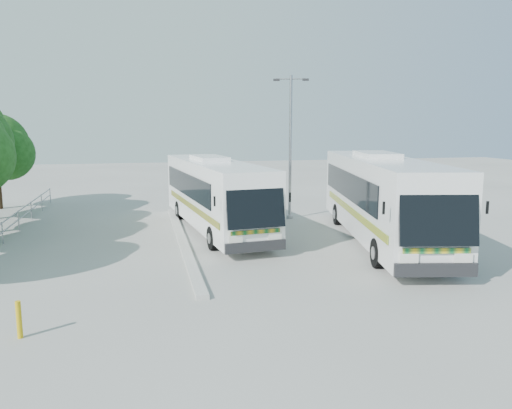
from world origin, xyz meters
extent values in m
plane|color=#A7A7A2|center=(0.00, 0.00, 0.00)|extent=(100.00, 100.00, 0.00)
cube|color=#B2B2AD|center=(-2.30, 2.00, 0.07)|extent=(0.40, 16.00, 0.15)
cylinder|color=gray|center=(-10.00, 4.00, 0.95)|extent=(0.06, 22.00, 0.06)
cylinder|color=gray|center=(-10.00, 4.00, 0.55)|extent=(0.06, 22.00, 0.06)
cylinder|color=gray|center=(-10.00, 14.00, 0.50)|extent=(0.06, 0.06, 1.00)
sphere|color=#193E11|center=(-11.94, 12.80, 3.46)|extent=(3.28, 3.28, 3.28)
cube|color=white|center=(-0.47, 4.03, 1.89)|extent=(3.89, 12.28, 3.07)
cube|color=black|center=(0.23, -2.00, 2.26)|extent=(2.35, 0.72, 1.95)
cube|color=black|center=(-1.81, 4.48, 2.26)|extent=(1.17, 9.60, 1.11)
cube|color=black|center=(0.73, 4.77, 2.26)|extent=(1.17, 9.60, 1.11)
cube|color=#0B5320|center=(-1.71, 3.58, 1.31)|extent=(1.24, 10.40, 0.28)
cylinder|color=black|center=(-1.15, 0.00, 0.50)|extent=(0.42, 1.03, 1.01)
cylinder|color=black|center=(1.11, 0.26, 0.50)|extent=(0.42, 1.03, 1.01)
cylinder|color=black|center=(-2.00, 7.29, 0.50)|extent=(0.42, 1.03, 1.01)
cylinder|color=black|center=(0.26, 7.55, 0.50)|extent=(0.42, 1.03, 1.01)
cube|color=silver|center=(6.46, -0.03, 2.05)|extent=(5.33, 13.42, 3.34)
cube|color=black|center=(5.13, -6.49, 2.46)|extent=(2.57, 1.00, 2.13)
cube|color=black|center=(5.23, 0.90, 2.46)|extent=(2.17, 10.31, 1.20)
cube|color=black|center=(7.95, 0.34, 2.46)|extent=(2.17, 10.31, 1.20)
cube|color=#0E642F|center=(5.03, -0.07, 1.42)|extent=(2.32, 11.16, 0.31)
cylinder|color=black|center=(4.39, -3.96, 0.55)|extent=(0.54, 1.14, 1.10)
cylinder|color=black|center=(6.81, -4.46, 0.55)|extent=(0.54, 1.14, 1.10)
cylinder|color=black|center=(6.00, 3.87, 0.55)|extent=(0.54, 1.14, 1.10)
cylinder|color=black|center=(8.42, 3.37, 0.55)|extent=(0.54, 1.14, 1.10)
cylinder|color=#909398|center=(4.03, 6.06, 3.91)|extent=(0.20, 0.20, 7.82)
cylinder|color=#909398|center=(4.03, 6.06, 7.63)|extent=(1.52, 0.54, 0.08)
cube|color=black|center=(3.28, 6.30, 7.58)|extent=(0.38, 0.27, 0.12)
cube|color=black|center=(4.77, 5.83, 7.58)|extent=(0.38, 0.27, 0.12)
cylinder|color=#C89F0B|center=(-7.02, -7.64, 0.47)|extent=(0.16, 0.16, 0.95)
camera|label=1|loc=(-3.94, -20.27, 5.21)|focal=35.00mm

